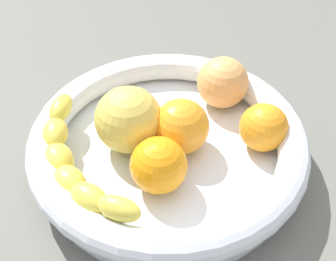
% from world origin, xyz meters
% --- Properties ---
extents(kitchen_counter, '(1.20, 1.20, 0.03)m').
position_xyz_m(kitchen_counter, '(0.00, 0.00, 0.01)').
color(kitchen_counter, '#5F5F56').
rests_on(kitchen_counter, ground).
extents(fruit_bowl, '(0.32, 0.32, 0.06)m').
position_xyz_m(fruit_bowl, '(0.00, 0.00, 0.06)').
color(fruit_bowl, silver).
rests_on(fruit_bowl, kitchen_counter).
extents(banana_draped_left, '(0.09, 0.21, 0.04)m').
position_xyz_m(banana_draped_left, '(0.11, 0.02, 0.08)').
color(banana_draped_left, yellow).
rests_on(banana_draped_left, fruit_bowl).
extents(orange_front, '(0.06, 0.06, 0.06)m').
position_xyz_m(orange_front, '(0.02, 0.05, 0.08)').
color(orange_front, orange).
rests_on(orange_front, fruit_bowl).
extents(orange_mid_left, '(0.06, 0.06, 0.06)m').
position_xyz_m(orange_mid_left, '(-0.02, -0.00, 0.08)').
color(orange_mid_left, orange).
rests_on(orange_mid_left, fruit_bowl).
extents(orange_mid_right, '(0.06, 0.06, 0.06)m').
position_xyz_m(orange_mid_right, '(-0.11, 0.03, 0.08)').
color(orange_mid_right, orange).
rests_on(orange_mid_right, fruit_bowl).
extents(apple_yellow, '(0.08, 0.08, 0.08)m').
position_xyz_m(apple_yellow, '(0.04, -0.02, 0.09)').
color(apple_yellow, '#E4C651').
rests_on(apple_yellow, fruit_bowl).
extents(peach_blush, '(0.06, 0.06, 0.06)m').
position_xyz_m(peach_blush, '(-0.09, -0.06, 0.08)').
color(peach_blush, '#EAA159').
rests_on(peach_blush, fruit_bowl).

